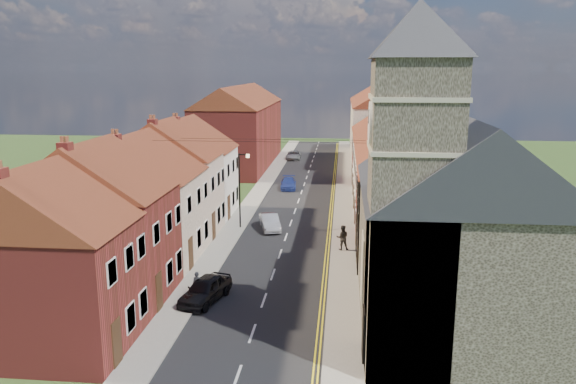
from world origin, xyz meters
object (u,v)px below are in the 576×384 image
at_px(car_mid, 270,222).
at_px(car_distant, 294,155).
at_px(pedestrian_right, 342,237).
at_px(lamppost, 241,186).
at_px(church, 452,215).
at_px(car_far, 288,183).
at_px(pedestrian_left, 197,285).
at_px(car_near, 205,289).

bearing_deg(car_mid, car_distant, 76.55).
bearing_deg(pedestrian_right, lamppost, -36.66).
bearing_deg(car_mid, church, -72.31).
relative_size(car_distant, pedestrian_right, 2.37).
distance_m(church, lamppost, 21.38).
distance_m(church, car_far, 34.48).
bearing_deg(pedestrian_left, car_far, 89.05).
bearing_deg(car_near, car_far, 102.21).
relative_size(car_near, pedestrian_right, 2.28).
height_order(lamppost, car_far, lamppost).
xyz_separation_m(lamppost, car_far, (2.28, 15.60, -2.96)).
bearing_deg(pedestrian_left, lamppost, 93.65).
height_order(car_distant, pedestrian_left, pedestrian_left).
relative_size(lamppost, car_distant, 1.42).
height_order(lamppost, car_near, lamppost).
bearing_deg(car_near, church, 5.16).
bearing_deg(lamppost, car_mid, -1.03).
relative_size(car_distant, pedestrian_left, 2.83).
bearing_deg(pedestrian_left, church, -7.36).
bearing_deg(car_distant, church, -77.05).
distance_m(car_distant, pedestrian_right, 40.96).
height_order(car_mid, car_far, car_mid).
height_order(lamppost, pedestrian_right, lamppost).
bearing_deg(car_near, car_mid, 98.64).
height_order(car_mid, pedestrian_right, pedestrian_right).
relative_size(lamppost, pedestrian_right, 3.37).
distance_m(church, car_mid, 20.55).
xyz_separation_m(lamppost, pedestrian_left, (0.11, -14.24, -2.67)).
relative_size(church, pedestrian_right, 8.55).
xyz_separation_m(lamppost, car_distant, (1.08, 35.41, -2.95)).
relative_size(lamppost, car_near, 1.48).
height_order(car_near, car_mid, car_near).
height_order(car_far, pedestrian_left, pedestrian_left).
bearing_deg(church, pedestrian_left, 169.44).
distance_m(car_far, car_distant, 19.84).
relative_size(church, pedestrian_left, 10.18).
bearing_deg(car_near, lamppost, 107.82).
relative_size(church, car_distant, 3.60).
height_order(church, pedestrian_right, church).
bearing_deg(car_far, pedestrian_right, -78.41).
xyz_separation_m(car_near, car_mid, (1.70, 14.37, -0.07)).
bearing_deg(lamppost, pedestrian_left, -89.55).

